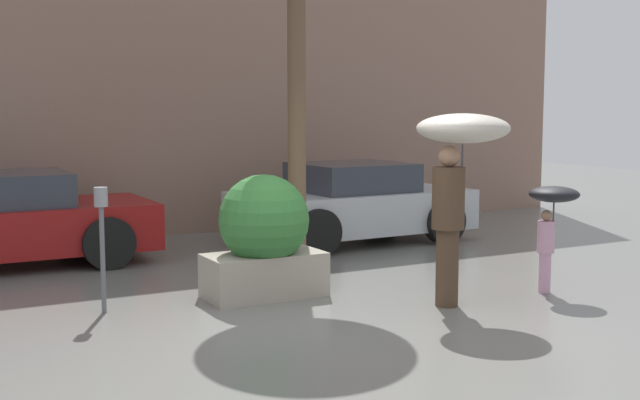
# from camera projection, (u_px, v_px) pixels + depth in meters

# --- Properties ---
(ground_plane) EXTENTS (40.00, 40.00, 0.00)m
(ground_plane) POSITION_uv_depth(u_px,v_px,m) (315.00, 330.00, 7.69)
(ground_plane) COLOR slate
(building_facade) EXTENTS (18.00, 0.30, 6.00)m
(building_facade) POSITION_uv_depth(u_px,v_px,m) (126.00, 55.00, 13.03)
(building_facade) COLOR #8C6B5B
(building_facade) RESTS_ON ground
(planter_box) EXTENTS (1.34, 1.02, 1.39)m
(planter_box) POSITION_uv_depth(u_px,v_px,m) (264.00, 236.00, 8.99)
(planter_box) COLOR #9E9384
(planter_box) RESTS_ON ground
(person_adult) EXTENTS (0.99, 0.99, 2.07)m
(person_adult) POSITION_uv_depth(u_px,v_px,m) (458.00, 157.00, 8.50)
(person_adult) COLOR #473323
(person_adult) RESTS_ON ground
(person_child) EXTENTS (0.57, 0.57, 1.23)m
(person_child) POSITION_uv_depth(u_px,v_px,m) (552.00, 210.00, 9.18)
(person_child) COLOR #D199B7
(person_child) RESTS_ON ground
(parked_car_far) EXTENTS (3.77, 2.13, 1.26)m
(parked_car_far) POSITION_uv_depth(u_px,v_px,m) (352.00, 204.00, 12.83)
(parked_car_far) COLOR #B7BCC1
(parked_car_far) RESTS_ON ground
(parking_meter) EXTENTS (0.14, 0.14, 1.32)m
(parking_meter) POSITION_uv_depth(u_px,v_px,m) (102.00, 223.00, 8.24)
(parking_meter) COLOR #595B60
(parking_meter) RESTS_ON ground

